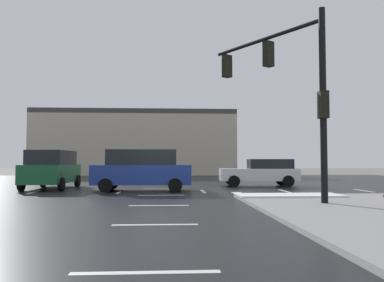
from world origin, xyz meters
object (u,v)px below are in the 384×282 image
Objects in this scene: traffic_signal_mast at (288,80)px; suv_green at (52,169)px; sedan_white at (261,172)px; suv_blue at (142,169)px.

suv_green is at bearing 21.07° from traffic_signal_mast.
traffic_signal_mast is 1.39× the size of sedan_white.
traffic_signal_mast is 10.01m from sedan_white.
sedan_white is at bearing -39.25° from traffic_signal_mast.
traffic_signal_mast is 1.32× the size of suv_blue.
traffic_signal_mast reaches higher than suv_blue.
suv_green is (-4.92, 1.88, 0.00)m from suv_blue.
suv_green is (-11.67, -1.41, 0.24)m from sedan_white.
suv_green is at bearing 9.96° from sedan_white.
traffic_signal_mast is at bearing -125.79° from suv_green.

